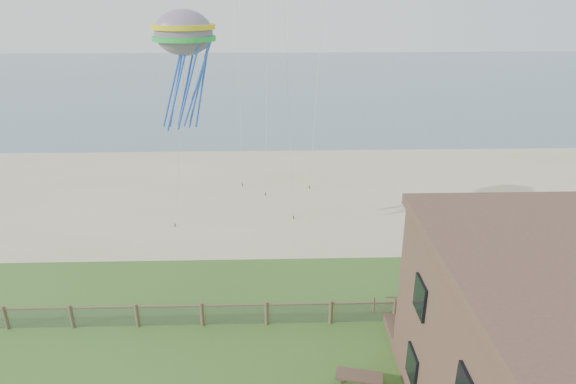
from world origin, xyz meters
TOP-DOWN VIEW (x-y plane):
  - sand_beach at (0.00, 22.00)m, footprint 72.00×20.00m
  - ocean at (0.00, 66.00)m, footprint 160.00×68.00m
  - chainlink_fence at (0.00, 6.00)m, footprint 36.20×0.20m
  - motel_deck at (13.00, 5.00)m, footprint 15.00×2.00m
  - picnic_table at (3.65, 1.71)m, footprint 2.07×1.73m
  - octopus_kite at (-4.09, 13.37)m, footprint 3.56×2.76m

SIDE VIEW (x-z plane):
  - ocean at x=0.00m, z-range -0.01..0.01m
  - sand_beach at x=0.00m, z-range -0.01..0.01m
  - motel_deck at x=13.00m, z-range 0.00..0.50m
  - picnic_table at x=3.65m, z-range 0.00..0.76m
  - chainlink_fence at x=0.00m, z-range -0.07..1.18m
  - octopus_kite at x=-4.09m, z-range 7.39..14.10m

